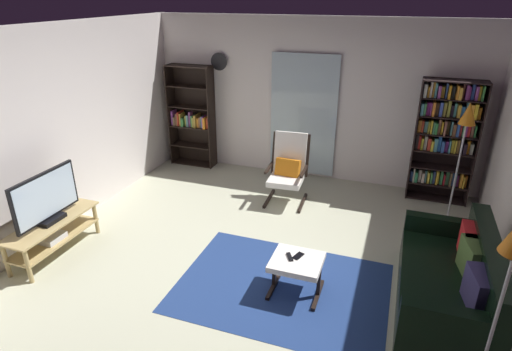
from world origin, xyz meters
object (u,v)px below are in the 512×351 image
object	(u,v)px
ottoman	(297,265)
floor_lamp_by_shelf	(466,125)
bookshelf_near_sofa	(445,135)
tv_remote	(290,257)
leather_sofa	(452,283)
television	(46,199)
tv_stand	(53,232)
bookshelf_near_tv	(193,117)
lounge_armchair	(288,167)
wall_clock	(219,62)
cell_phone	(298,256)

from	to	relation	value
ottoman	floor_lamp_by_shelf	xyz separation A→B (m)	(1.60, 2.17, 1.04)
bookshelf_near_sofa	tv_remote	size ratio (longest dim) A/B	12.61
leather_sofa	tv_remote	world-z (taller)	leather_sofa
television	leather_sofa	bearing A→B (deg)	6.74
leather_sofa	tv_stand	bearing A→B (deg)	-173.16
tv_stand	bookshelf_near_sofa	size ratio (longest dim) A/B	0.66
bookshelf_near_tv	leather_sofa	xyz separation A→B (m)	(4.19, -2.69, -0.57)
lounge_armchair	floor_lamp_by_shelf	bearing A→B (deg)	2.15
leather_sofa	floor_lamp_by_shelf	world-z (taller)	floor_lamp_by_shelf
bookshelf_near_sofa	leather_sofa	size ratio (longest dim) A/B	1.05
bookshelf_near_tv	wall_clock	xyz separation A→B (m)	(0.50, 0.11, 0.98)
floor_lamp_by_shelf	leather_sofa	bearing A→B (deg)	-93.09
tv_remote	floor_lamp_by_shelf	xyz separation A→B (m)	(1.68, 2.17, 0.96)
bookshelf_near_tv	bookshelf_near_sofa	size ratio (longest dim) A/B	0.98
lounge_armchair	tv_remote	bearing A→B (deg)	-74.01
bookshelf_near_tv	bookshelf_near_sofa	distance (m)	4.14
bookshelf_near_tv	lounge_armchair	distance (m)	2.22
bookshelf_near_tv	floor_lamp_by_shelf	world-z (taller)	bookshelf_near_tv
television	bookshelf_near_sofa	world-z (taller)	bookshelf_near_sofa
ottoman	wall_clock	xyz separation A→B (m)	(-2.18, 3.07, 1.51)
leather_sofa	ottoman	xyz separation A→B (m)	(-1.50, -0.27, 0.03)
tv_stand	ottoman	world-z (taller)	tv_stand
television	bookshelf_near_tv	bearing A→B (deg)	85.83
tv_stand	bookshelf_near_tv	size ratio (longest dim) A/B	0.68
television	leather_sofa	xyz separation A→B (m)	(4.42, 0.52, -0.43)
floor_lamp_by_shelf	wall_clock	distance (m)	3.92
tv_stand	floor_lamp_by_shelf	distance (m)	5.25
tv_stand	tv_remote	world-z (taller)	tv_stand
television	bookshelf_near_sofa	xyz separation A→B (m)	(4.37, 3.13, 0.28)
television	wall_clock	world-z (taller)	wall_clock
lounge_armchair	wall_clock	distance (m)	2.23
ottoman	floor_lamp_by_shelf	world-z (taller)	floor_lamp_by_shelf
bookshelf_near_sofa	bookshelf_near_tv	bearing A→B (deg)	178.82
tv_stand	television	bearing A→B (deg)	74.39
floor_lamp_by_shelf	wall_clock	bearing A→B (deg)	166.72
bookshelf_near_tv	floor_lamp_by_shelf	xyz separation A→B (m)	(4.29, -0.78, 0.50)
television	wall_clock	bearing A→B (deg)	77.48
lounge_armchair	bookshelf_near_tv	bearing A→B (deg)	156.62
ottoman	cell_phone	xyz separation A→B (m)	(-0.00, 0.06, 0.08)
lounge_armchair	cell_phone	world-z (taller)	lounge_armchair
wall_clock	tv_stand	bearing A→B (deg)	-102.52
television	cell_phone	bearing A→B (deg)	6.13
tv_stand	tv_remote	distance (m)	2.86
bookshelf_near_tv	cell_phone	distance (m)	3.98
tv_remote	cell_phone	xyz separation A→B (m)	(0.08, 0.05, -0.00)
tv_stand	leather_sofa	world-z (taller)	leather_sofa
television	tv_remote	distance (m)	2.87
bookshelf_near_sofa	ottoman	world-z (taller)	bookshelf_near_sofa
tv_remote	wall_clock	size ratio (longest dim) A/B	0.50
lounge_armchair	ottoman	world-z (taller)	lounge_armchair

